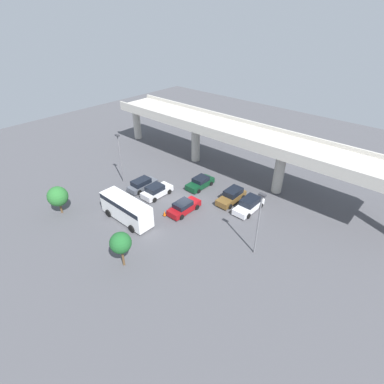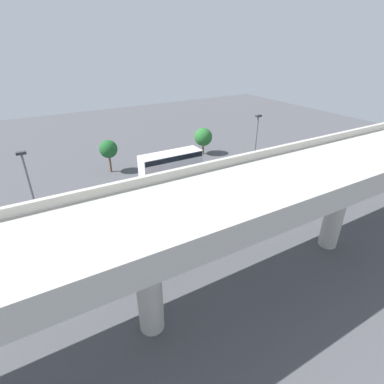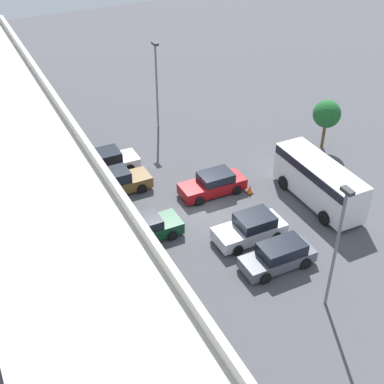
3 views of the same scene
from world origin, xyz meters
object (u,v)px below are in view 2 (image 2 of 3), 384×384
(parked_car_0, at_px, (231,181))
(parked_car_5, at_px, (121,251))
(parked_car_2, at_px, (218,222))
(parked_car_4, at_px, (158,241))
(tree_front_left, at_px, (203,137))
(tree_front_centre, at_px, (108,149))
(traffic_cone, at_px, (163,191))
(shuttle_bus, at_px, (171,163))
(lamp_post_near_aisle, at_px, (256,142))
(parked_car_1, at_px, (209,187))
(parked_car_3, at_px, (161,199))
(lamp_post_mid_lot, at_px, (31,189))

(parked_car_0, xyz_separation_m, parked_car_5, (14.23, 5.66, 0.05))
(parked_car_2, bearing_deg, parked_car_4, 89.40)
(tree_front_left, height_order, tree_front_centre, tree_front_centre)
(tree_front_centre, xyz_separation_m, traffic_cone, (-2.99, 8.56, -2.59))
(shuttle_bus, xyz_separation_m, lamp_post_near_aisle, (-7.90, 5.39, 2.65))
(parked_car_1, relative_size, tree_front_left, 1.21)
(parked_car_2, bearing_deg, tree_front_left, -28.37)
(parked_car_3, bearing_deg, shuttle_bus, 145.48)
(parked_car_1, xyz_separation_m, tree_front_centre, (7.20, -11.09, 2.15))
(parked_car_4, xyz_separation_m, lamp_post_near_aisle, (-15.03, -6.48, 3.59))
(parked_car_1, bearing_deg, parked_car_0, 92.58)
(lamp_post_mid_lot, bearing_deg, parked_car_3, 177.54)
(lamp_post_mid_lot, bearing_deg, parked_car_4, 139.32)
(traffic_cone, bearing_deg, shuttle_bus, -127.81)
(lamp_post_mid_lot, bearing_deg, lamp_post_near_aisle, 179.98)
(parked_car_2, bearing_deg, parked_car_3, 22.03)
(shuttle_bus, bearing_deg, parked_car_5, -130.52)
(parked_car_4, height_order, lamp_post_near_aisle, lamp_post_near_aisle)
(parked_car_0, distance_m, lamp_post_near_aisle, 5.18)
(parked_car_3, height_order, lamp_post_near_aisle, lamp_post_near_aisle)
(parked_car_2, xyz_separation_m, shuttle_bus, (-1.56, -11.94, 1.04))
(parked_car_4, height_order, parked_car_5, parked_car_4)
(lamp_post_near_aisle, xyz_separation_m, tree_front_centre, (13.69, -10.35, -1.48))
(tree_front_left, bearing_deg, parked_car_3, 42.58)
(parked_car_1, distance_m, lamp_post_mid_lot, 16.49)
(tree_front_centre, bearing_deg, parked_car_5, 75.90)
(parked_car_5, xyz_separation_m, lamp_post_mid_lot, (4.71, -6.27, 3.57))
(shuttle_bus, height_order, lamp_post_near_aisle, lamp_post_near_aisle)
(tree_front_centre, bearing_deg, lamp_post_near_aisle, 142.92)
(parked_car_0, height_order, lamp_post_near_aisle, lamp_post_near_aisle)
(parked_car_0, height_order, shuttle_bus, shuttle_bus)
(parked_car_2, distance_m, parked_car_3, 6.57)
(tree_front_centre, bearing_deg, lamp_post_mid_lot, 49.34)
(parked_car_5, xyz_separation_m, traffic_cone, (-7.17, -8.05, -0.47))
(parked_car_1, relative_size, parked_car_4, 0.95)
(parked_car_1, relative_size, shuttle_bus, 0.61)
(parked_car_1, bearing_deg, parked_car_4, -56.03)
(lamp_post_mid_lot, bearing_deg, shuttle_bus, -159.84)
(lamp_post_mid_lot, distance_m, traffic_cone, 12.67)
(parked_car_4, bearing_deg, lamp_post_near_aisle, -66.66)
(parked_car_3, height_order, traffic_cone, parked_car_3)
(parked_car_2, relative_size, lamp_post_near_aisle, 0.60)
(parked_car_5, distance_m, tree_front_left, 23.88)
(parked_car_3, relative_size, lamp_post_mid_lot, 0.63)
(parked_car_3, bearing_deg, tree_front_left, 132.58)
(parked_car_3, bearing_deg, parked_car_2, 22.03)
(shuttle_bus, relative_size, lamp_post_mid_lot, 1.00)
(tree_front_centre, bearing_deg, traffic_cone, 109.27)
(parked_car_0, height_order, parked_car_4, parked_car_4)
(parked_car_3, bearing_deg, traffic_cone, 151.37)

